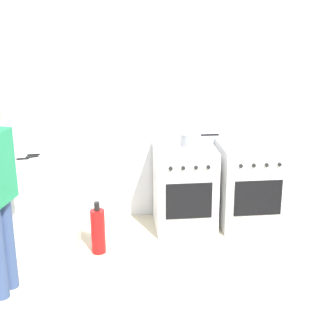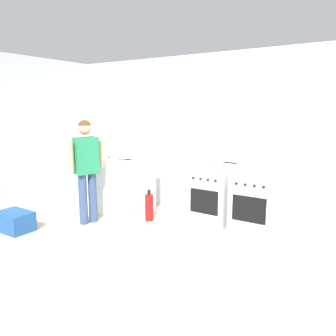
{
  "view_description": "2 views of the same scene",
  "coord_description": "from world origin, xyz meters",
  "px_view_note": "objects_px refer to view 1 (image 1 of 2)",
  "views": [
    {
      "loc": [
        -0.36,
        -3.23,
        2.28
      ],
      "look_at": [
        0.11,
        0.98,
        0.84
      ],
      "focal_mm": 55.0,
      "sensor_mm": 36.0,
      "label": 1
    },
    {
      "loc": [
        2.4,
        -2.92,
        1.77
      ],
      "look_at": [
        -0.09,
        0.98,
        0.91
      ],
      "focal_mm": 35.0,
      "sensor_mm": 36.0,
      "label": 2
    }
  ],
  "objects_px": {
    "pot": "(191,139)",
    "knife_carving": "(11,160)",
    "fire_extinguisher": "(98,231)",
    "oven_left": "(185,187)",
    "knife_utility": "(39,156)",
    "oven_right": "(250,185)",
    "knife_bread": "(22,155)"
  },
  "relations": [
    {
      "from": "pot",
      "to": "fire_extinguisher",
      "type": "distance_m",
      "value": 1.28
    },
    {
      "from": "pot",
      "to": "fire_extinguisher",
      "type": "height_order",
      "value": "pot"
    },
    {
      "from": "oven_left",
      "to": "knife_carving",
      "type": "distance_m",
      "value": 1.71
    },
    {
      "from": "knife_carving",
      "to": "fire_extinguisher",
      "type": "height_order",
      "value": "knife_carving"
    },
    {
      "from": "pot",
      "to": "knife_carving",
      "type": "relative_size",
      "value": 1.16
    },
    {
      "from": "oven_right",
      "to": "pot",
      "type": "distance_m",
      "value": 0.78
    },
    {
      "from": "knife_carving",
      "to": "oven_left",
      "type": "bearing_deg",
      "value": 14.16
    },
    {
      "from": "knife_bread",
      "to": "fire_extinguisher",
      "type": "bearing_deg",
      "value": -16.81
    },
    {
      "from": "oven_right",
      "to": "knife_carving",
      "type": "height_order",
      "value": "knife_carving"
    },
    {
      "from": "oven_right",
      "to": "fire_extinguisher",
      "type": "distance_m",
      "value": 1.63
    },
    {
      "from": "oven_right",
      "to": "knife_carving",
      "type": "relative_size",
      "value": 2.57
    },
    {
      "from": "pot",
      "to": "knife_carving",
      "type": "height_order",
      "value": "pot"
    },
    {
      "from": "oven_left",
      "to": "fire_extinguisher",
      "type": "distance_m",
      "value": 1.01
    },
    {
      "from": "oven_right",
      "to": "oven_left",
      "type": "bearing_deg",
      "value": -180.0
    },
    {
      "from": "knife_utility",
      "to": "fire_extinguisher",
      "type": "xyz_separation_m",
      "value": [
        0.5,
        -0.16,
        -0.69
      ]
    },
    {
      "from": "knife_bread",
      "to": "oven_right",
      "type": "bearing_deg",
      "value": 7.25
    },
    {
      "from": "knife_utility",
      "to": "pot",
      "type": "bearing_deg",
      "value": 14.54
    },
    {
      "from": "knife_utility",
      "to": "oven_left",
      "type": "bearing_deg",
      "value": 13.15
    },
    {
      "from": "knife_utility",
      "to": "fire_extinguisher",
      "type": "bearing_deg",
      "value": -17.56
    },
    {
      "from": "knife_carving",
      "to": "oven_right",
      "type": "bearing_deg",
      "value": 10.03
    },
    {
      "from": "knife_utility",
      "to": "knife_carving",
      "type": "bearing_deg",
      "value": -159.89
    },
    {
      "from": "oven_left",
      "to": "knife_carving",
      "type": "bearing_deg",
      "value": -165.84
    },
    {
      "from": "oven_left",
      "to": "knife_carving",
      "type": "height_order",
      "value": "knife_carving"
    },
    {
      "from": "oven_left",
      "to": "oven_right",
      "type": "distance_m",
      "value": 0.68
    },
    {
      "from": "oven_right",
      "to": "knife_bread",
      "type": "xyz_separation_m",
      "value": [
        -2.2,
        -0.28,
        0.48
      ]
    },
    {
      "from": "oven_right",
      "to": "pot",
      "type": "bearing_deg",
      "value": 175.08
    },
    {
      "from": "pot",
      "to": "knife_utility",
      "type": "bearing_deg",
      "value": -165.46
    },
    {
      "from": "oven_right",
      "to": "fire_extinguisher",
      "type": "height_order",
      "value": "oven_right"
    },
    {
      "from": "pot",
      "to": "fire_extinguisher",
      "type": "xyz_separation_m",
      "value": [
        -0.94,
        -0.53,
        -0.69
      ]
    },
    {
      "from": "knife_bread",
      "to": "knife_carving",
      "type": "relative_size",
      "value": 1.06
    },
    {
      "from": "pot",
      "to": "knife_carving",
      "type": "bearing_deg",
      "value": -164.69
    },
    {
      "from": "oven_right",
      "to": "knife_bread",
      "type": "bearing_deg",
      "value": -172.75
    }
  ]
}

